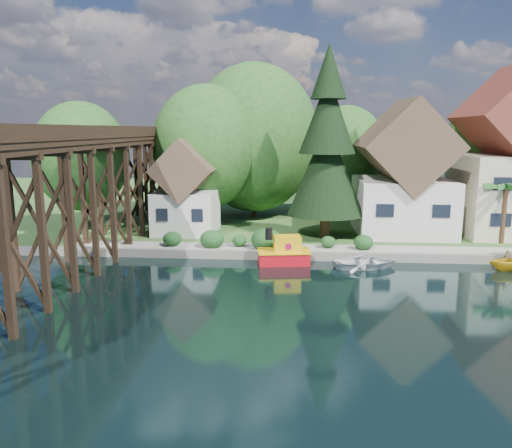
% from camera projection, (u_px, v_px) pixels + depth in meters
% --- Properties ---
extents(ground, '(140.00, 140.00, 0.00)m').
position_uv_depth(ground, '(330.00, 298.00, 27.16)').
color(ground, black).
rests_on(ground, ground).
extents(bank, '(140.00, 52.00, 0.50)m').
position_uv_depth(bank, '(310.00, 203.00, 60.42)').
color(bank, '#2B5120').
rests_on(bank, ground).
extents(seawall, '(60.00, 0.40, 0.62)m').
position_uv_depth(seawall, '(380.00, 257.00, 34.65)').
color(seawall, slate).
rests_on(seawall, ground).
extents(promenade, '(50.00, 2.60, 0.06)m').
position_uv_depth(promenade, '(406.00, 250.00, 35.73)').
color(promenade, gray).
rests_on(promenade, bank).
extents(trestle_bridge, '(4.12, 44.18, 9.30)m').
position_uv_depth(trestle_bridge, '(79.00, 187.00, 32.39)').
color(trestle_bridge, black).
rests_on(trestle_bridge, ground).
extents(house_left, '(7.64, 8.64, 11.02)m').
position_uv_depth(house_left, '(403.00, 177.00, 41.36)').
color(house_left, silver).
rests_on(house_left, bank).
extents(shed, '(5.09, 5.40, 7.85)m').
position_uv_depth(shed, '(186.00, 193.00, 41.45)').
color(shed, silver).
rests_on(shed, bank).
extents(bg_trees, '(49.90, 13.30, 10.57)m').
position_uv_depth(bg_trees, '(327.00, 149.00, 46.54)').
color(bg_trees, '#382314').
rests_on(bg_trees, bank).
extents(shrubs, '(15.76, 2.47, 1.70)m').
position_uv_depth(shrubs, '(258.00, 238.00, 36.33)').
color(shrubs, '#153C17').
rests_on(shrubs, bank).
extents(conifer, '(6.09, 6.09, 15.00)m').
position_uv_depth(conifer, '(327.00, 147.00, 39.01)').
color(conifer, '#382314').
rests_on(conifer, bank).
extents(palm_tree, '(3.98, 3.98, 4.87)m').
position_uv_depth(palm_tree, '(506.00, 188.00, 37.34)').
color(palm_tree, '#382314').
rests_on(palm_tree, bank).
extents(tugboat, '(3.75, 2.39, 2.55)m').
position_uv_depth(tugboat, '(284.00, 253.00, 34.05)').
color(tugboat, '#AD0B16').
rests_on(tugboat, ground).
extents(boat_white_a, '(4.73, 3.74, 0.88)m').
position_uv_depth(boat_white_a, '(365.00, 261.00, 33.14)').
color(boat_white_a, silver).
rests_on(boat_white_a, ground).
extents(boat_yellow, '(3.33, 3.04, 1.49)m').
position_uv_depth(boat_yellow, '(509.00, 259.00, 32.44)').
color(boat_yellow, gold).
rests_on(boat_yellow, ground).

